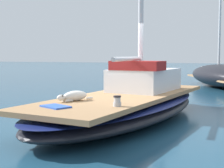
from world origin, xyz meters
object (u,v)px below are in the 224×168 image
Objects in this scene: sailboat_main at (126,108)px; moored_boat_far_astern at (223,75)px; deck_towel at (56,107)px; deck_winch at (117,101)px; dog_white at (74,96)px.

sailboat_main is 1.08× the size of moored_boat_far_astern.
deck_towel is 12.99m from moored_boat_far_astern.
deck_winch is at bearing -76.99° from sailboat_main.
dog_white is 1.21m from deck_winch.
deck_towel is (-0.63, -2.42, 0.34)m from sailboat_main.
deck_towel reaches higher than sailboat_main.
moored_boat_far_astern reaches higher than dog_white.
sailboat_main is 13.44× the size of deck_towel.
deck_towel is (-1.07, -0.51, -0.08)m from deck_winch.
deck_towel is at bearing -85.64° from dog_white.
deck_towel is (0.07, -0.92, -0.09)m from dog_white.
dog_white is at bearing 94.36° from deck_towel.
deck_winch is (1.14, -0.41, -0.01)m from dog_white.
sailboat_main is 1.71m from dog_white.
moored_boat_far_astern is at bearing 79.33° from sailboat_main.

